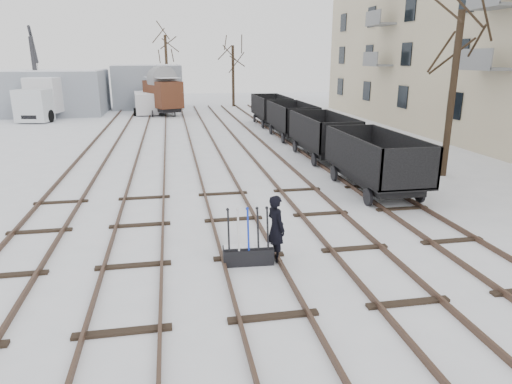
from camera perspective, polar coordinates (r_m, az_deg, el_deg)
ground at (r=12.33m, az=-0.91°, el=-8.20°), size 120.00×120.00×0.00m
tracks at (r=25.31m, az=-6.15°, el=4.77°), size 13.90×52.00×0.16m
shed_left at (r=48.45m, az=-24.34°, el=11.33°), size 10.00×8.00×4.10m
shed_right at (r=51.18m, az=-13.28°, el=12.74°), size 7.00×6.00×4.50m
ground_frame at (r=11.88m, az=-0.98°, el=-7.69°), size 1.32×0.49×1.49m
worker at (r=11.88m, az=2.50°, el=-4.55°), size 0.63×0.76×1.78m
freight_wagon_a at (r=18.75m, az=14.57°, el=2.71°), size 2.22×5.56×2.27m
freight_wagon_b at (r=24.56m, az=8.33°, el=6.22°), size 2.22×5.56×2.27m
freight_wagon_c at (r=30.61m, az=4.47°, el=8.34°), size 2.22×5.56×2.27m
freight_wagon_d at (r=36.78m, az=1.88°, el=9.73°), size 2.22×5.56×2.27m
box_van_wagon at (r=44.02m, az=-11.57°, el=12.01°), size 3.97×5.09×3.45m
lorry at (r=44.64m, az=-24.51°, el=10.72°), size 3.59×8.14×3.56m
panel_van at (r=45.43m, az=-13.60°, el=10.80°), size 2.39×4.76×2.03m
crane at (r=46.35m, az=-25.54°, el=11.04°), size 1.81×4.66×7.84m
tree_near at (r=21.94m, az=23.29°, el=10.90°), size 0.30×0.30×7.05m
tree_far_left at (r=52.54m, az=-11.08°, el=14.61°), size 0.30×0.30×7.52m
tree_far_right at (r=51.36m, az=-2.88°, el=14.25°), size 0.30×0.30×6.46m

